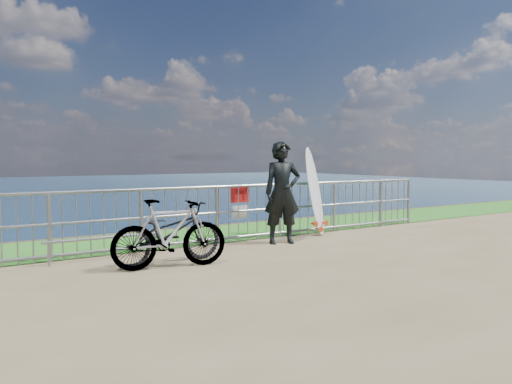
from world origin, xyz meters
TOP-DOWN VIEW (x-y plane):
  - grass_strip at (0.00, 2.70)m, footprint 120.00×120.00m
  - railing at (0.02, 1.60)m, footprint 10.06×0.10m
  - surfer at (0.60, 0.98)m, footprint 0.83×0.67m
  - surfboard at (1.81, 1.44)m, footprint 0.63×0.60m
  - bicycle_near at (-1.97, 0.50)m, footprint 1.86×0.73m
  - bicycle_far at (-2.09, 0.16)m, footprint 1.80×0.80m
  - bike_rack at (-2.73, 1.28)m, footprint 1.90×0.05m

SIDE VIEW (x-z plane):
  - grass_strip at x=0.00m, z-range 0.01..0.01m
  - bike_rack at x=-2.73m, z-range 0.13..0.52m
  - bicycle_near at x=-1.97m, z-range 0.00..0.96m
  - bicycle_far at x=-2.09m, z-range 0.00..1.05m
  - railing at x=0.02m, z-range 0.01..1.14m
  - surfboard at x=1.81m, z-range -0.07..1.82m
  - surfer at x=0.60m, z-range 0.00..1.96m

